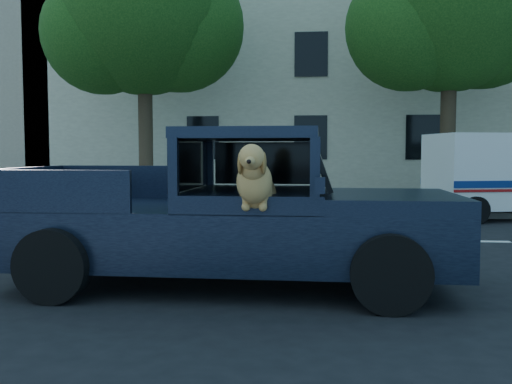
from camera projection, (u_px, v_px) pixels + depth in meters
ground at (225, 276)px, 7.67m from camera, size 120.00×120.00×0.00m
far_sidewalk at (275, 206)px, 16.80m from camera, size 60.00×4.00×0.15m
lane_stripes at (357, 239)px, 10.84m from camera, size 21.60×0.14×0.01m
street_tree_left at (145, 18)px, 17.24m from camera, size 6.00×5.20×8.60m
street_tree_mid at (451, 10)px, 16.29m from camera, size 6.00×5.20×8.60m
building_main at (361, 83)px, 23.41m from camera, size 26.00×6.00×9.00m
pickup_truck at (224, 233)px, 7.08m from camera, size 5.44×2.79×1.94m
mail_truck at (505, 182)px, 14.20m from camera, size 4.18×2.76×2.11m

